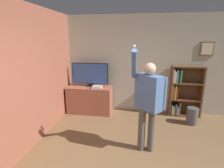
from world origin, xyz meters
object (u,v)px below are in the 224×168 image
Objects in this scene: person at (148,100)px; waste_bin at (192,116)px; game_console at (97,87)px; bookshelf at (182,92)px; television at (90,74)px.

person reaches higher than waste_bin.
game_console is at bearing 174.67° from waste_bin.
person is at bearing -119.62° from bookshelf.
person is 4.71× the size of waste_bin.
television is 0.52× the size of person.
bookshelf is at bearing 108.43° from waste_bin.
waste_bin is at bearing -5.33° from game_console.
game_console reaches higher than waste_bin.
waste_bin is at bearing 89.32° from person.
television is at bearing 142.50° from game_console.
television reaches higher than waste_bin.
bookshelf is 2.06m from person.
bookshelf reaches higher than waste_bin.
television reaches higher than bookshelf.
game_console is 1.97m from person.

